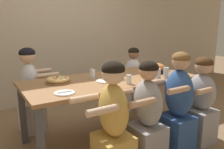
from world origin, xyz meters
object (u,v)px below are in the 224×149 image
drinking_glass_b (92,74)px  drinking_glass_e (129,80)px  cocktail_glass_blue (120,76)px  diner_near_right (200,103)px  diner_near_midright (178,107)px  diner_far_left (31,94)px  diner_far_right (133,81)px  empty_plate_b (105,81)px  diner_near_center (147,119)px  pizza_board_main (58,80)px  drinking_glass_d (158,74)px  skillet_bowl (157,69)px  drinking_glass_c (166,73)px  empty_plate_a (64,93)px  diner_near_midleft (113,126)px  drinking_glass_a (112,72)px

drinking_glass_b → drinking_glass_e: drinking_glass_b is taller
cocktail_glass_blue → diner_near_right: 1.05m
drinking_glass_b → diner_near_midright: size_ratio=0.10×
diner_far_left → diner_far_right: bearing=90.0°
empty_plate_b → diner_far_left: bearing=131.5°
diner_near_midright → diner_near_center: 0.46m
pizza_board_main → drinking_glass_d: bearing=-22.3°
pizza_board_main → diner_near_midright: bearing=-37.9°
diner_near_center → drinking_glass_b: bearing=12.8°
diner_near_right → diner_far_right: bearing=-1.7°
diner_near_midright → diner_far_right: (0.45, 1.40, -0.04)m
skillet_bowl → drinking_glass_b: skillet_bowl is taller
skillet_bowl → diner_far_left: bearing=155.1°
drinking_glass_d → diner_near_midright: 0.49m
drinking_glass_b → diner_far_left: diner_far_left is taller
drinking_glass_c → diner_near_center: (-0.61, -0.35, -0.35)m
empty_plate_a → drinking_glass_d: (1.22, -0.02, 0.05)m
diner_near_center → empty_plate_a: bearing=60.6°
drinking_glass_e → diner_far_left: bearing=130.0°
diner_far_left → diner_far_right: (1.75, 0.00, -0.05)m
drinking_glass_c → skillet_bowl: bearing=64.0°
diner_far_left → diner_near_midright: bearing=42.7°
diner_far_right → diner_near_center: bearing=-32.9°
diner_far_right → diner_near_midright: bearing=-17.8°
skillet_bowl → empty_plate_a: bearing=-170.1°
empty_plate_a → diner_near_midright: size_ratio=0.17×
cocktail_glass_blue → diner_far_left: (-0.92, 0.78, -0.28)m
empty_plate_b → drinking_glass_b: (-0.06, 0.23, 0.05)m
diner_near_midleft → diner_far_left: bearing=17.0°
empty_plate_b → drinking_glass_e: bearing=-55.6°
diner_near_midright → diner_near_right: bearing=-90.0°
diner_near_midright → diner_far_right: bearing=-17.8°
empty_plate_a → drinking_glass_a: drinking_glass_a is taller
pizza_board_main → skillet_bowl: bearing=-7.6°
empty_plate_b → diner_far_left: (-0.71, 0.80, -0.25)m
drinking_glass_a → drinking_glass_d: bearing=-49.4°
diner_near_midleft → diner_far_left: 1.47m
pizza_board_main → empty_plate_b: (0.50, -0.24, -0.03)m
pizza_board_main → drinking_glass_c: drinking_glass_c is taller
pizza_board_main → diner_near_right: 1.75m
drinking_glass_d → diner_near_center: bearing=-143.0°
drinking_glass_b → diner_near_midleft: bearing=-105.0°
cocktail_glass_blue → diner_far_right: size_ratio=0.10×
empty_plate_b → diner_far_right: diner_far_right is taller
drinking_glass_a → diner_near_midleft: bearing=-121.5°
pizza_board_main → drinking_glass_e: drinking_glass_e is taller
skillet_bowl → diner_near_right: diner_near_right is taller
cocktail_glass_blue → drinking_glass_a: (0.03, 0.23, 0.00)m
empty_plate_a → diner_near_right: bearing=-14.3°
empty_plate_a → drinking_glass_b: drinking_glass_b is taller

